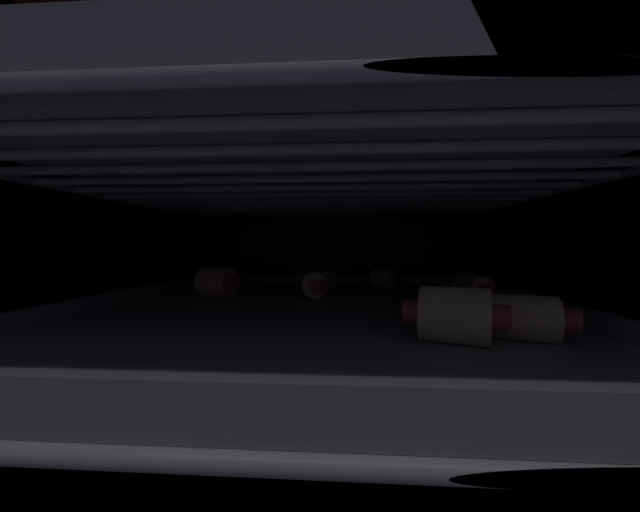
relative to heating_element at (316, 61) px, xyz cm
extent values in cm
cube|color=black|center=(0.00, 0.00, -36.62)|extent=(52.35, 48.42, 1.20)
cube|color=black|center=(0.00, 23.61, -16.65)|extent=(52.35, 1.20, 38.73)
cube|color=black|center=(-25.58, 0.00, -16.65)|extent=(1.20, 46.02, 38.73)
cube|color=black|center=(25.58, 0.00, -16.65)|extent=(1.20, 46.02, 38.73)
cube|color=black|center=(0.00, 0.00, 3.32)|extent=(52.35, 48.42, 1.20)
cylinder|color=maroon|center=(0.00, 0.00, 0.00)|extent=(39.96, 1.50, 1.50)
cylinder|color=maroon|center=(0.00, 8.44, 0.00)|extent=(39.96, 1.50, 1.50)
cylinder|color=#B7B7BC|center=(-23.50, 0.00, -23.83)|extent=(0.78, 45.10, 0.78)
cylinder|color=#B7B7BC|center=(23.50, 0.00, -23.83)|extent=(0.78, 45.10, 0.78)
cylinder|color=#B7B7BC|center=(0.00, -20.67, -23.83)|extent=(47.00, 0.78, 0.78)
cylinder|color=#B7B7BC|center=(0.00, -16.91, -23.83)|extent=(47.00, 0.78, 0.78)
cylinder|color=#B7B7BC|center=(0.00, -13.15, -23.83)|extent=(47.00, 0.78, 0.78)
cylinder|color=#B7B7BC|center=(0.00, -9.40, -23.83)|extent=(47.00, 0.78, 0.78)
cylinder|color=#B7B7BC|center=(0.00, -5.64, -23.83)|extent=(47.00, 0.78, 0.78)
cylinder|color=#B7B7BC|center=(0.00, -1.88, -23.83)|extent=(47.00, 0.78, 0.78)
cylinder|color=#B7B7BC|center=(0.00, 1.88, -23.83)|extent=(47.00, 0.78, 0.78)
cylinder|color=#B7B7BC|center=(0.00, 5.64, -23.83)|extent=(47.00, 0.78, 0.78)
cylinder|color=#B7B7BC|center=(0.00, 9.40, -23.83)|extent=(47.00, 0.78, 0.78)
cylinder|color=#B7B7BC|center=(0.00, 13.15, -23.83)|extent=(47.00, 0.78, 0.78)
cylinder|color=#B7B7BC|center=(0.00, 16.91, -23.83)|extent=(47.00, 0.78, 0.78)
cylinder|color=#B7B7BC|center=(0.00, 20.67, -23.83)|extent=(47.00, 0.78, 0.78)
cube|color=gray|center=(0.00, 0.00, -23.01)|extent=(39.87, 41.13, 0.86)
cube|color=gray|center=(0.00, -20.16, -21.92)|extent=(39.87, 0.80, 1.32)
cube|color=gray|center=(0.00, 20.16, -21.92)|extent=(39.87, 0.80, 1.32)
cube|color=gray|center=(-19.53, 0.00, -21.92)|extent=(0.80, 41.13, 1.32)
cube|color=gray|center=(19.53, 0.00, -21.92)|extent=(0.80, 41.13, 1.32)
cylinder|color=#D5B680|center=(13.08, -10.05, -21.20)|extent=(4.82, 3.95, 2.76)
cylinder|color=#B23D38|center=(15.53, -10.88, -21.20)|extent=(1.43, 1.70, 1.45)
cylinder|color=#B23D38|center=(10.63, -9.22, -21.20)|extent=(1.43, 1.70, 1.45)
cylinder|color=#D7BB87|center=(9.01, -10.95, -20.92)|extent=(4.70, 4.41, 3.32)
cylinder|color=#B23D38|center=(6.76, -10.14, -20.92)|extent=(1.46, 1.79, 1.55)
cylinder|color=#B23D38|center=(11.26, -11.76, -20.92)|extent=(1.46, 1.79, 1.55)
cylinder|color=#E1B273|center=(-11.66, 5.89, -21.01)|extent=(4.62, 4.19, 3.14)
cylinder|color=#B23D38|center=(-13.81, 6.61, -21.01)|extent=(1.18, 1.72, 1.57)
cylinder|color=#B23D38|center=(-9.50, 5.18, -21.01)|extent=(1.18, 1.72, 1.57)
cylinder|color=#E6B77B|center=(8.14, 14.74, -21.32)|extent=(3.80, 3.77, 2.53)
cylinder|color=#B23D38|center=(9.47, 13.55, -21.32)|extent=(1.38, 1.42, 1.24)
cylinder|color=#B23D38|center=(6.81, 15.93, -21.32)|extent=(1.38, 1.42, 1.24)
cylinder|color=#DEC678|center=(0.46, 6.51, -21.15)|extent=(3.79, 4.71, 2.87)
cylinder|color=#B23D38|center=(-0.14, 4.07, -21.15)|extent=(1.69, 1.22, 1.52)
cylinder|color=#B23D38|center=(1.07, 8.95, -21.15)|extent=(1.69, 1.22, 1.52)
cylinder|color=#DBC578|center=(-14.15, 11.82, -21.05)|extent=(5.16, 4.93, 3.06)
cylinder|color=#B23D38|center=(-12.13, 10.33, -21.05)|extent=(1.71, 1.89, 1.72)
cylinder|color=#B23D38|center=(-16.16, 13.31, -21.05)|extent=(1.71, 1.89, 1.72)
cylinder|color=#DBC073|center=(16.43, 5.69, -21.28)|extent=(3.20, 4.51, 2.60)
cylinder|color=#B23D38|center=(16.04, 8.29, -21.28)|extent=(1.39, 1.26, 1.24)
cylinder|color=#B23D38|center=(16.83, 3.10, -21.28)|extent=(1.39, 1.26, 1.24)
cylinder|color=#B7B7BC|center=(-23.50, 0.00, -11.47)|extent=(0.67, 45.10, 0.67)
cylinder|color=#B7B7BC|center=(23.50, 0.00, -11.47)|extent=(0.67, 45.10, 0.67)
cylinder|color=#B7B7BC|center=(0.00, -20.50, -11.47)|extent=(47.00, 0.67, 0.67)
cylinder|color=#B7B7BC|center=(0.00, -16.40, -11.47)|extent=(47.00, 0.67, 0.67)
cylinder|color=#B7B7BC|center=(0.00, -12.30, -11.47)|extent=(47.00, 0.67, 0.67)
cylinder|color=#B7B7BC|center=(0.00, -8.20, -11.47)|extent=(47.00, 0.67, 0.67)
cylinder|color=#B7B7BC|center=(0.00, -4.10, -11.47)|extent=(47.00, 0.67, 0.67)
cylinder|color=#B7B7BC|center=(0.00, 0.00, -11.47)|extent=(47.00, 0.67, 0.67)
cylinder|color=#B7B7BC|center=(0.00, 4.10, -11.47)|extent=(47.00, 0.67, 0.67)
cylinder|color=#B7B7BC|center=(0.00, 8.20, -11.47)|extent=(47.00, 0.67, 0.67)
cylinder|color=#B7B7BC|center=(0.00, 12.30, -11.47)|extent=(47.00, 0.67, 0.67)
cylinder|color=#B7B7BC|center=(0.00, 16.40, -11.47)|extent=(47.00, 0.67, 0.67)
cylinder|color=#B7B7BC|center=(0.00, 20.50, -11.47)|extent=(47.00, 0.67, 0.67)
cube|color=gray|center=(0.00, 0.00, -10.72)|extent=(39.87, 41.13, 0.83)
cube|color=gray|center=(0.00, -20.16, -9.64)|extent=(39.87, 0.80, 1.34)
cube|color=gray|center=(0.00, 20.16, -9.64)|extent=(39.87, 0.80, 1.34)
cube|color=gray|center=(-19.53, 0.00, -9.64)|extent=(0.80, 41.13, 1.34)
cube|color=gray|center=(19.53, 0.00, -9.64)|extent=(0.80, 41.13, 1.34)
cylinder|color=#E4BB85|center=(2.01, 2.82, -8.69)|extent=(4.31, 4.28, 3.22)
cylinder|color=#B23D38|center=(3.28, 1.38, -8.69)|extent=(1.87, 1.81, 1.65)
cylinder|color=#B23D38|center=(0.74, 4.25, -8.69)|extent=(1.87, 1.81, 1.65)
cylinder|color=#E0C582|center=(-5.64, 5.96, -8.69)|extent=(3.53, 3.95, 3.24)
cylinder|color=#B23D38|center=(-5.45, 3.78, -8.69)|extent=(1.72, 0.82, 1.67)
cylinder|color=#B23D38|center=(-5.82, 8.14, -8.69)|extent=(1.72, 0.82, 1.67)
cylinder|color=#E1B771|center=(-4.66, 16.80, -9.03)|extent=(3.78, 3.81, 2.54)
cylinder|color=#B23D38|center=(-3.42, 18.21, -9.03)|extent=(1.55, 1.51, 1.25)
cylinder|color=#B23D38|center=(-5.90, 15.39, -9.03)|extent=(1.55, 1.51, 1.25)
cylinder|color=#D4C083|center=(-10.40, -1.94, -9.03)|extent=(4.28, 2.75, 2.55)
cylinder|color=#B23D38|center=(-7.79, -2.06, -9.03)|extent=(1.11, 1.30, 1.25)
cylinder|color=#B23D38|center=(-13.01, -1.82, -9.03)|extent=(1.11, 1.30, 1.25)
cylinder|color=#E0BC7E|center=(9.31, 9.80, -8.94)|extent=(3.02, 3.90, 2.73)
cylinder|color=#B23D38|center=(9.50, 12.05, -8.94)|extent=(1.68, 0.96, 1.62)
cylinder|color=#B23D38|center=(9.12, 7.55, -8.94)|extent=(1.68, 0.96, 1.62)
cylinder|color=#EBB474|center=(-10.37, 3.53, -9.02)|extent=(4.44, 4.66, 2.58)
cylinder|color=#B23D38|center=(-11.84, 1.66, -9.02)|extent=(1.54, 1.47, 1.29)
cylinder|color=#B23D38|center=(-8.90, 5.41, -9.02)|extent=(1.54, 1.47, 1.29)
cylinder|color=#E8C66E|center=(-3.22, -10.79, -8.93)|extent=(4.59, 4.09, 2.75)
cylinder|color=#B23D38|center=(-5.31, -9.81, -8.93)|extent=(1.28, 1.48, 1.25)
cylinder|color=#B23D38|center=(-1.14, -11.77, -8.93)|extent=(1.28, 1.48, 1.25)
cylinder|color=#DFB886|center=(0.13, 13.10, -9.04)|extent=(4.20, 4.33, 2.52)
cylinder|color=#B23D38|center=(-1.29, 14.82, -9.04)|extent=(1.74, 1.66, 1.49)
cylinder|color=#B23D38|center=(1.55, 11.38, -9.04)|extent=(1.74, 1.66, 1.49)
cylinder|color=#D7BA85|center=(-15.64, 11.57, -8.84)|extent=(3.79, 3.74, 2.93)
cylinder|color=#B23D38|center=(-14.96, 13.24, -8.84)|extent=(1.79, 1.32, 1.63)
cylinder|color=#B23D38|center=(-16.32, 9.90, -8.84)|extent=(1.79, 1.32, 1.63)
cylinder|color=#D8C486|center=(9.68, -10.70, -8.77)|extent=(3.24, 3.10, 3.08)
cylinder|color=#B23D38|center=(7.50, -10.72, -8.77)|extent=(1.15, 1.58, 1.57)
cylinder|color=#B23D38|center=(11.86, -10.68, -8.77)|extent=(1.15, 1.58, 1.57)
cylinder|color=#EBB07B|center=(0.01, -6.60, -8.92)|extent=(3.98, 4.36, 2.76)
cylinder|color=#B23D38|center=(-0.97, -4.47, -8.92)|extent=(1.89, 1.69, 1.55)
cylinder|color=#B23D38|center=(0.99, -8.73, -8.92)|extent=(1.89, 1.69, 1.55)
camera|label=1|loc=(2.38, -31.07, -16.83)|focal=18.84mm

